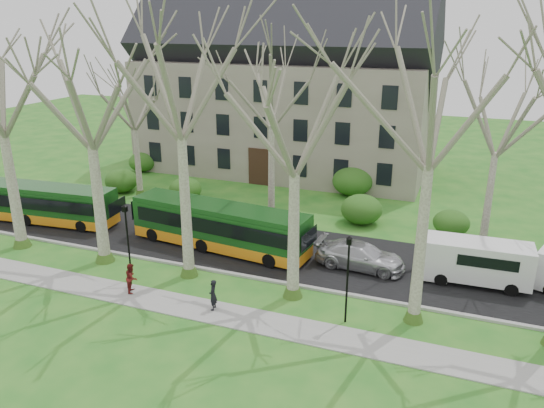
% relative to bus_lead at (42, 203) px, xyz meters
% --- Properties ---
extents(ground, '(120.00, 120.00, 0.00)m').
position_rel_bus_lead_xyz_m(ground, '(16.99, -4.26, -1.42)').
color(ground, '#216A1E').
rests_on(ground, ground).
extents(sidewalk, '(70.00, 2.00, 0.06)m').
position_rel_bus_lead_xyz_m(sidewalk, '(16.99, -6.76, -1.39)').
color(sidewalk, gray).
rests_on(sidewalk, ground).
extents(road, '(80.00, 8.00, 0.06)m').
position_rel_bus_lead_xyz_m(road, '(16.99, 1.24, -1.39)').
color(road, black).
rests_on(road, ground).
extents(curb, '(80.00, 0.25, 0.14)m').
position_rel_bus_lead_xyz_m(curb, '(16.99, -2.76, -1.35)').
color(curb, '#A5A39E').
rests_on(curb, ground).
extents(building, '(26.50, 12.20, 16.00)m').
position_rel_bus_lead_xyz_m(building, '(10.99, 19.74, 6.65)').
color(building, gray).
rests_on(building, ground).
extents(tree_row_verge, '(49.00, 7.00, 14.00)m').
position_rel_bus_lead_xyz_m(tree_row_verge, '(16.99, -3.96, 5.58)').
color(tree_row_verge, gray).
rests_on(tree_row_verge, ground).
extents(tree_row_far, '(33.00, 7.00, 12.00)m').
position_rel_bus_lead_xyz_m(tree_row_far, '(15.66, 6.74, 4.58)').
color(tree_row_far, gray).
rests_on(tree_row_far, ground).
extents(lamp_row, '(36.22, 0.22, 4.30)m').
position_rel_bus_lead_xyz_m(lamp_row, '(16.99, -5.26, 1.16)').
color(lamp_row, black).
rests_on(lamp_row, ground).
extents(hedges, '(30.60, 8.60, 2.00)m').
position_rel_bus_lead_xyz_m(hedges, '(12.32, 9.74, -0.42)').
color(hedges, '#1E4F16').
rests_on(hedges, ground).
extents(bus_lead, '(11.01, 3.20, 2.71)m').
position_rel_bus_lead_xyz_m(bus_lead, '(0.00, 0.00, 0.00)').
color(bus_lead, '#134515').
rests_on(bus_lead, road).
extents(bus_follow, '(11.76, 3.65, 2.89)m').
position_rel_bus_lead_xyz_m(bus_follow, '(13.68, 0.31, 0.09)').
color(bus_follow, '#134515').
rests_on(bus_follow, road).
extents(sedan, '(5.20, 2.34, 1.48)m').
position_rel_bus_lead_xyz_m(sedan, '(22.42, 0.64, -0.62)').
color(sedan, '#BBBCC1').
rests_on(sedan, road).
extents(van_a, '(5.51, 2.17, 2.38)m').
position_rel_bus_lead_xyz_m(van_a, '(28.64, 0.99, -0.17)').
color(van_a, white).
rests_on(van_a, road).
extents(pedestrian_a, '(0.47, 0.63, 1.58)m').
position_rel_bus_lead_xyz_m(pedestrian_a, '(16.68, -6.54, -0.57)').
color(pedestrian_a, black).
rests_on(pedestrian_a, sidewalk).
extents(pedestrian_b, '(0.87, 0.95, 1.59)m').
position_rel_bus_lead_xyz_m(pedestrian_b, '(11.89, -6.43, -0.56)').
color(pedestrian_b, maroon).
rests_on(pedestrian_b, sidewalk).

